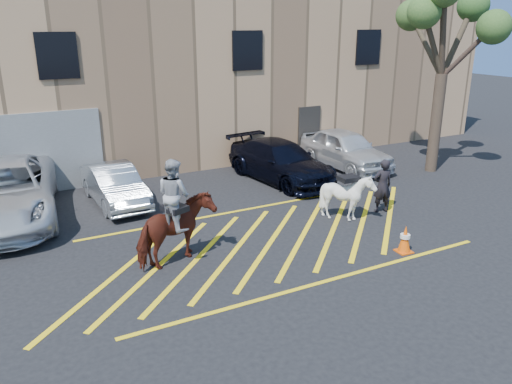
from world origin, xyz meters
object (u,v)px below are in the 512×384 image
car_white_pickup (3,192)px  handler (382,186)px  car_silver_sedan (114,185)px  tree (448,21)px  saddled_white (347,196)px  car_blue_suv (281,161)px  traffic_cone (405,239)px  mounted_bay (175,222)px  car_white_suv (345,149)px

car_white_pickup → handler: bearing=-17.6°
car_silver_sedan → tree: bearing=-12.9°
saddled_white → tree: 8.43m
car_silver_sedan → saddled_white: size_ratio=2.63×
car_white_pickup → tree: size_ratio=0.86×
handler → saddled_white: 1.38m
car_white_pickup → car_silver_sedan: 3.24m
car_blue_suv → handler: size_ratio=2.95×
handler → traffic_cone: size_ratio=2.32×
handler → saddled_white: (-1.38, -0.05, -0.11)m
car_blue_suv → tree: tree is taller
car_white_pickup → mounted_bay: mounted_bay is taller
car_blue_suv → tree: 7.96m
car_white_suv → saddled_white: (-3.53, -4.70, -0.03)m
car_white_suv → handler: size_ratio=2.68×
car_white_pickup → car_silver_sedan: bearing=5.4°
car_blue_suv → car_white_suv: (3.23, 0.32, 0.05)m
car_white_pickup → mounted_bay: 6.24m
handler → mounted_bay: 6.83m
handler → car_silver_sedan: bearing=-21.2°
saddled_white → tree: bearing=23.1°
car_white_suv → handler: 5.13m
car_white_pickup → car_blue_suv: size_ratio=1.26×
car_silver_sedan → tree: (12.07, -1.99, 5.06)m
car_blue_suv → car_white_suv: car_white_suv is taller
handler → traffic_cone: 2.96m
saddled_white → mounted_bay: bearing=-176.4°
car_silver_sedan → handler: handler is taller
traffic_cone → car_white_pickup: bearing=141.0°
car_white_pickup → saddled_white: 10.20m
car_white_pickup → car_silver_sedan: (3.23, -0.08, -0.24)m
mounted_bay → car_white_suv: bearing=29.4°
car_blue_suv → mounted_bay: mounted_bay is taller
car_blue_suv → traffic_cone: 6.90m
mounted_bay → car_blue_suv: bearing=39.5°
car_white_pickup → car_white_suv: (12.55, -0.05, -0.10)m
car_blue_suv → traffic_cone: bearing=-100.5°
car_white_pickup → traffic_cone: 11.54m
car_white_pickup → car_white_suv: size_ratio=1.39×
handler → car_white_pickup: bearing=-12.7°
car_white_suv → mounted_bay: mounted_bay is taller
car_silver_sedan → handler: bearing=-36.4°
car_silver_sedan → car_blue_suv: bearing=-6.2°
car_white_pickup → car_white_suv: bearing=6.6°
car_white_suv → saddled_white: 5.88m
car_silver_sedan → traffic_cone: size_ratio=5.26×
handler → tree: 7.38m
car_silver_sedan → saddled_white: 7.44m
car_blue_suv → saddled_white: saddled_white is taller
saddled_white → traffic_cone: bearing=-91.4°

